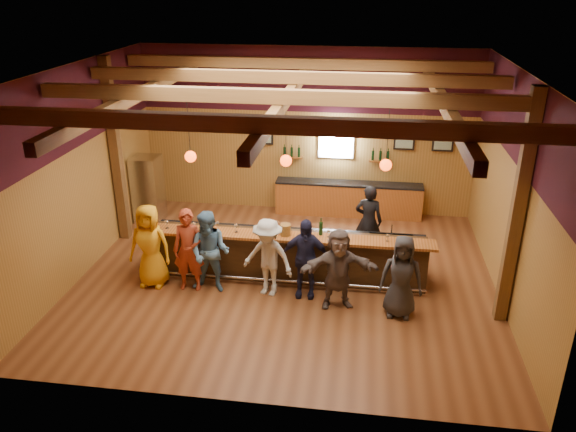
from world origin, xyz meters
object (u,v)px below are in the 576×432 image
Objects in this scene: customer_navy at (305,258)px; bottle_a at (306,229)px; bartender at (368,221)px; bar_counter at (288,253)px; customer_white at (268,258)px; customer_brown at (338,269)px; back_bar_cabinet at (348,199)px; customer_denim at (210,252)px; stainless_fridge at (148,189)px; customer_orange at (150,246)px; customer_dark at (401,277)px; customer_redvest at (189,250)px; ice_bucket at (285,230)px.

bottle_a is at bearing 94.39° from customer_navy.
bar_counter is at bearing 42.90° from bartender.
customer_white is 1.01× the size of customer_brown.
back_bar_cabinet is 2.28× the size of bartender.
customer_brown is at bearing 0.22° from customer_denim.
customer_brown is at bearing -24.61° from customer_navy.
customer_orange is (1.30, -3.28, 0.02)m from stainless_fridge.
customer_orange reaches higher than bar_counter.
customer_white is 2.70m from customer_dark.
customer_redvest is 0.46m from customer_denim.
bar_counter is 18.23× the size of bottle_a.
customer_dark reaches higher than customer_brown.
bottle_a is (3.23, 0.57, 0.33)m from customer_orange.
customer_brown is 1.00× the size of customer_dark.
bartender is 2.00m from bottle_a.
customer_brown is at bearing -44.32° from bar_counter.
back_bar_cabinet is 2.24× the size of customer_denim.
back_bar_cabinet is at bearing 50.01° from customer_redvest.
customer_redvest is at bearing -179.51° from customer_navy.
customer_denim is at bearing -51.99° from stainless_fridge.
customer_brown is 0.96× the size of bartender.
bartender is (4.55, 2.04, -0.04)m from customer_orange.
customer_denim is 3.86m from bartender.
customer_dark is at bearing -3.71° from customer_orange.
bottle_a is (-0.05, 0.57, 0.38)m from customer_navy.
ice_bucket is (-0.01, -0.32, 0.71)m from bar_counter.
customer_white is 1.00× the size of customer_dark.
stainless_fridge is 1.04× the size of customer_navy.
customer_orange is 4.98m from bartender.
stainless_fridge reaches higher than customer_dark.
bottle_a reaches higher than ice_bucket.
customer_brown is (3.98, -0.31, -0.08)m from customer_orange.
back_bar_cabinet is 4.47m from customer_navy.
customer_white is 2.90m from bartender.
customer_brown is 6.91× the size of ice_bucket.
customer_denim is (1.32, -0.07, -0.03)m from customer_orange.
ice_bucket reaches higher than back_bar_cabinet.
customer_denim is 1.97m from customer_navy.
stainless_fridge is at bearing 143.63° from customer_navy.
customer_brown is at bearing 84.40° from bartender.
bartender is at bearing -76.90° from back_bar_cabinet.
customer_white is (2.53, -0.05, -0.07)m from customer_orange.
customer_denim is at bearing 178.24° from customer_dark.
customer_dark is (3.89, -0.40, -0.05)m from customer_denim.
customer_brown reaches higher than ice_bucket.
back_bar_cabinet is 2.22× the size of stainless_fridge.
stainless_fridge is 1.06× the size of customer_white.
customer_brown is at bearing -9.43° from customer_redvest.
stainless_fridge is at bearing 149.14° from bottle_a.
back_bar_cabinet is 2.38× the size of customer_brown.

